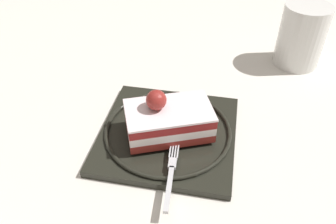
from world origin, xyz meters
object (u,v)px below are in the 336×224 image
(drink_glass_far, at_px, (301,39))
(fork, at_px, (171,172))
(dessert_plate, at_px, (168,133))
(cake_slice, at_px, (168,118))

(drink_glass_far, bearing_deg, fork, 148.59)
(dessert_plate, xyz_separation_m, drink_glass_far, (0.23, -0.20, 0.04))
(cake_slice, distance_m, drink_glass_far, 0.31)
(dessert_plate, distance_m, drink_glass_far, 0.31)
(cake_slice, relative_size, drink_glass_far, 1.18)
(dessert_plate, relative_size, drink_glass_far, 1.77)
(fork, bearing_deg, dessert_plate, 11.17)
(dessert_plate, height_order, drink_glass_far, drink_glass_far)
(cake_slice, height_order, fork, cake_slice)
(dessert_plate, distance_m, cake_slice, 0.03)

